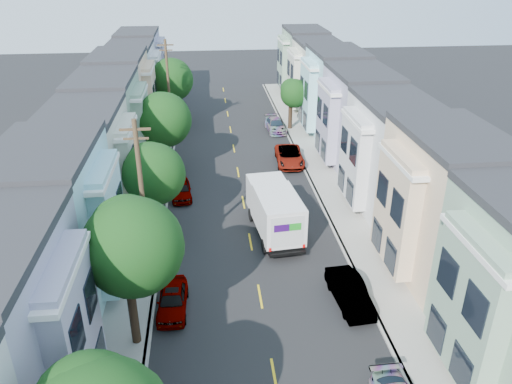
{
  "coord_description": "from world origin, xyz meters",
  "views": [
    {
      "loc": [
        -2.61,
        -23.01,
        17.83
      ],
      "look_at": [
        0.72,
        9.24,
        2.2
      ],
      "focal_mm": 35.0,
      "sensor_mm": 36.0,
      "label": 1
    }
  ],
  "objects": [
    {
      "name": "ground",
      "position": [
        0.0,
        0.0,
        0.0
      ],
      "size": [
        160.0,
        160.0,
        0.0
      ],
      "primitive_type": "plane",
      "color": "black",
      "rests_on": "ground"
    },
    {
      "name": "road_slab",
      "position": [
        0.0,
        15.0,
        0.01
      ],
      "size": [
        12.0,
        70.0,
        0.02
      ],
      "primitive_type": "cube",
      "color": "black",
      "rests_on": "ground"
    },
    {
      "name": "curb_left",
      "position": [
        -6.05,
        15.0,
        0.07
      ],
      "size": [
        0.3,
        70.0,
        0.15
      ],
      "primitive_type": "cube",
      "color": "gray",
      "rests_on": "ground"
    },
    {
      "name": "curb_right",
      "position": [
        6.05,
        15.0,
        0.07
      ],
      "size": [
        0.3,
        70.0,
        0.15
      ],
      "primitive_type": "cube",
      "color": "gray",
      "rests_on": "ground"
    },
    {
      "name": "sidewalk_left",
      "position": [
        -7.35,
        15.0,
        0.07
      ],
      "size": [
        2.6,
        70.0,
        0.15
      ],
      "primitive_type": "cube",
      "color": "gray",
      "rests_on": "ground"
    },
    {
      "name": "sidewalk_right",
      "position": [
        7.35,
        15.0,
        0.07
      ],
      "size": [
        2.6,
        70.0,
        0.15
      ],
      "primitive_type": "cube",
      "color": "gray",
      "rests_on": "ground"
    },
    {
      "name": "centerline",
      "position": [
        0.0,
        15.0,
        0.0
      ],
      "size": [
        0.12,
        70.0,
        0.01
      ],
      "primitive_type": "cube",
      "color": "gold",
      "rests_on": "ground"
    },
    {
      "name": "townhouse_row_left",
      "position": [
        -11.15,
        15.0,
        0.0
      ],
      "size": [
        5.0,
        70.0,
        8.5
      ],
      "primitive_type": "cube",
      "color": "silver",
      "rests_on": "ground"
    },
    {
      "name": "townhouse_row_right",
      "position": [
        11.15,
        15.0,
        0.0
      ],
      "size": [
        5.0,
        70.0,
        8.5
      ],
      "primitive_type": "cube",
      "color": "silver",
      "rests_on": "ground"
    },
    {
      "name": "tree_b",
      "position": [
        -6.3,
        -3.1,
        5.64
      ],
      "size": [
        4.7,
        4.7,
        8.02
      ],
      "color": "black",
      "rests_on": "ground"
    },
    {
      "name": "tree_c",
      "position": [
        -6.3,
        7.48,
        4.66
      ],
      "size": [
        4.16,
        4.16,
        6.77
      ],
      "color": "black",
      "rests_on": "ground"
    },
    {
      "name": "tree_d",
      "position": [
        -6.3,
        18.34,
        4.96
      ],
      "size": [
        4.7,
        4.7,
        7.33
      ],
      "color": "black",
      "rests_on": "ground"
    },
    {
      "name": "tree_e",
      "position": [
        -6.3,
        32.32,
        5.16
      ],
      "size": [
        4.7,
        4.7,
        7.53
      ],
      "color": "black",
      "rests_on": "ground"
    },
    {
      "name": "tree_far_r",
      "position": [
        6.89,
        29.44,
        4.0
      ],
      "size": [
        3.1,
        3.1,
        5.6
      ],
      "color": "black",
      "rests_on": "ground"
    },
    {
      "name": "utility_pole_near",
      "position": [
        -6.3,
        2.0,
        5.15
      ],
      "size": [
        1.6,
        0.26,
        10.0
      ],
      "color": "#42301E",
      "rests_on": "ground"
    },
    {
      "name": "utility_pole_far",
      "position": [
        -6.3,
        28.0,
        5.15
      ],
      "size": [
        1.6,
        0.26,
        10.0
      ],
      "color": "#42301E",
      "rests_on": "ground"
    },
    {
      "name": "fedex_truck",
      "position": [
        1.77,
        7.02,
        1.87
      ],
      "size": [
        2.69,
        6.98,
        3.35
      ],
      "rotation": [
        0.0,
        0.0,
        0.1
      ],
      "color": "silver",
      "rests_on": "ground"
    },
    {
      "name": "lead_sedan",
      "position": [
        2.55,
        13.77,
        0.64
      ],
      "size": [
        1.76,
        4.03,
        1.28
      ],
      "primitive_type": "imported",
      "rotation": [
        0.0,
        0.0,
        -0.06
      ],
      "color": "black",
      "rests_on": "ground"
    },
    {
      "name": "parked_left_c",
      "position": [
        -4.9,
        -0.66,
        0.67
      ],
      "size": [
        1.71,
        4.19,
        1.34
      ],
      "primitive_type": "imported",
      "rotation": [
        0.0,
        0.0,
        -0.03
      ],
      "color": "#88939D",
      "rests_on": "ground"
    },
    {
      "name": "parked_left_d",
      "position": [
        -4.9,
        13.47,
        0.67
      ],
      "size": [
        1.94,
        4.27,
        1.35
      ],
      "primitive_type": "imported",
      "rotation": [
        0.0,
        0.0,
        0.09
      ],
      "color": "#3B0913",
      "rests_on": "ground"
    },
    {
      "name": "parked_right_b",
      "position": [
        4.9,
        -1.09,
        0.73
      ],
      "size": [
        1.91,
        4.48,
        1.45
      ],
      "primitive_type": "imported",
      "rotation": [
        0.0,
        0.0,
        0.09
      ],
      "color": "white",
      "rests_on": "ground"
    },
    {
      "name": "parked_right_c",
      "position": [
        4.9,
        19.55,
        0.73
      ],
      "size": [
        2.72,
        5.41,
        1.47
      ],
      "primitive_type": "imported",
      "rotation": [
        0.0,
        0.0,
        -0.06
      ],
      "color": "black",
      "rests_on": "ground"
    },
    {
      "name": "parked_right_d",
      "position": [
        4.9,
        29.0,
        0.67
      ],
      "size": [
        2.18,
        4.61,
        1.35
      ],
      "primitive_type": "imported",
      "rotation": [
        0.0,
        0.0,
        0.07
      ],
      "color": "black",
      "rests_on": "ground"
    }
  ]
}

